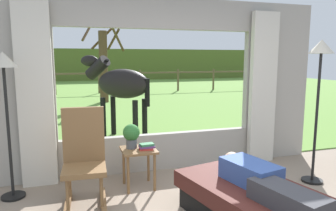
{
  "coord_description": "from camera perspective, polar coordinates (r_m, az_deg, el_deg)",
  "views": [
    {
      "loc": [
        -1.23,
        -2.2,
        1.68
      ],
      "look_at": [
        0.0,
        1.8,
        1.05
      ],
      "focal_mm": 33.36,
      "sensor_mm": 36.0,
      "label": 1
    }
  ],
  "objects": [
    {
      "name": "book_stack",
      "position": [
        4.06,
        -3.94,
        -7.49
      ],
      "size": [
        0.21,
        0.16,
        0.08
      ],
      "color": "#B22D28",
      "rests_on": "side_table"
    },
    {
      "name": "reclining_person",
      "position": [
        3.22,
        16.63,
        -12.92
      ],
      "size": [
        0.47,
        1.43,
        0.22
      ],
      "rotation": [
        0.0,
        0.0,
        0.23
      ],
      "color": "#334C8C",
      "rests_on": "recliner_sofa"
    },
    {
      "name": "curtain_panel_left",
      "position": [
        4.37,
        -23.04,
        1.57
      ],
      "size": [
        0.44,
        0.1,
        2.4
      ],
      "primitive_type": "cube",
      "color": "beige",
      "rests_on": "ground_plane"
    },
    {
      "name": "side_table",
      "position": [
        4.13,
        -5.39,
        -9.14
      ],
      "size": [
        0.44,
        0.44,
        0.52
      ],
      "color": "brown",
      "rests_on": "ground_plane"
    },
    {
      "name": "potted_plant",
      "position": [
        4.1,
        -6.71,
        -5.29
      ],
      "size": [
        0.22,
        0.22,
        0.32
      ],
      "color": "#4C5156",
      "rests_on": "side_table"
    },
    {
      "name": "horse",
      "position": [
        6.52,
        -8.8,
        3.87
      ],
      "size": [
        1.48,
        1.57,
        1.73
      ],
      "rotation": [
        0.0,
        0.0,
        0.74
      ],
      "color": "black",
      "rests_on": "outdoor_pasture_lawn"
    },
    {
      "name": "floor_lamp_right",
      "position": [
        4.56,
        26.03,
        6.14
      ],
      "size": [
        0.32,
        0.32,
        1.93
      ],
      "color": "black",
      "rests_on": "ground_plane"
    },
    {
      "name": "curtain_panel_right",
      "position": [
        5.23,
        16.92,
        2.94
      ],
      "size": [
        0.44,
        0.1,
        2.4
      ],
      "primitive_type": "cube",
      "color": "beige",
      "rests_on": "ground_plane"
    },
    {
      "name": "outdoor_pasture_lawn",
      "position": [
        15.5,
        -12.44,
        2.21
      ],
      "size": [
        36.0,
        21.68,
        0.02
      ],
      "primitive_type": "cube",
      "color": "olive",
      "rests_on": "ground_plane"
    },
    {
      "name": "recliner_sofa",
      "position": [
        3.38,
        15.92,
        -17.45
      ],
      "size": [
        1.26,
        1.86,
        0.42
      ],
      "rotation": [
        0.0,
        0.0,
        0.23
      ],
      "color": "black",
      "rests_on": "ground_plane"
    },
    {
      "name": "back_wall_with_window",
      "position": [
        4.64,
        -1.67,
        3.25
      ],
      "size": [
        5.2,
        0.12,
        2.55
      ],
      "color": "#9E998E",
      "rests_on": "ground_plane"
    },
    {
      "name": "rocking_chair",
      "position": [
        3.79,
        -15.07,
        -9.16
      ],
      "size": [
        0.51,
        0.71,
        1.12
      ],
      "rotation": [
        0.0,
        0.0,
        -0.06
      ],
      "color": "brown",
      "rests_on": "ground_plane"
    },
    {
      "name": "pasture_fence_line",
      "position": [
        15.33,
        -12.49,
        4.9
      ],
      "size": [
        16.1,
        0.1,
        1.1
      ],
      "color": "brown",
      "rests_on": "outdoor_pasture_lawn"
    },
    {
      "name": "floor_lamp_left",
      "position": [
        4.08,
        -27.71,
        3.95
      ],
      "size": [
        0.32,
        0.32,
        1.76
      ],
      "color": "black",
      "rests_on": "ground_plane"
    },
    {
      "name": "distant_hill_ridge",
      "position": [
        25.23,
        -14.4,
        7.25
      ],
      "size": [
        36.0,
        2.0,
        2.4
      ],
      "primitive_type": "cube",
      "color": "#516228",
      "rests_on": "ground_plane"
    },
    {
      "name": "pasture_tree",
      "position": [
        12.13,
        -11.66,
        7.7
      ],
      "size": [
        1.64,
        1.69,
        3.2
      ],
      "color": "#4C3823",
      "rests_on": "outdoor_pasture_lawn"
    }
  ]
}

